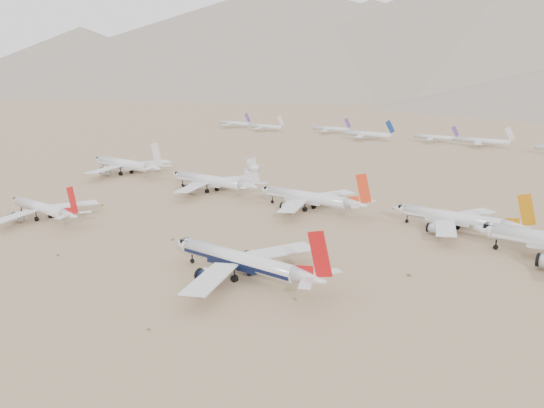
# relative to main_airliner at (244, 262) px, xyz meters

# --- Properties ---
(ground) EXTENTS (7000.00, 7000.00, 0.00)m
(ground) POSITION_rel_main_airliner_xyz_m (-7.65, -3.95, -4.49)
(ground) COLOR #846B4D
(ground) RESTS_ON ground
(main_airliner) EXTENTS (46.26, 45.18, 16.33)m
(main_airliner) POSITION_rel_main_airliner_xyz_m (0.00, 0.00, 0.00)
(main_airliner) COLOR silver
(main_airliner) RESTS_ON ground
(second_airliner) EXTENTS (40.17, 39.26, 14.24)m
(second_airliner) POSITION_rel_main_airliner_xyz_m (-90.39, -1.29, -0.50)
(second_airliner) COLOR silver
(second_airliner) RESTS_ON ground
(row2_gold_tail) EXTENTS (42.56, 41.62, 15.15)m
(row2_gold_tail) POSITION_rel_main_airliner_xyz_m (25.71, 72.83, -0.25)
(row2_gold_tail) COLOR silver
(row2_gold_tail) RESTS_ON ground
(row2_orange_tail) EXTENTS (45.94, 44.94, 16.39)m
(row2_orange_tail) POSITION_rel_main_airliner_xyz_m (-26.28, 66.93, 0.11)
(row2_orange_tail) COLOR silver
(row2_orange_tail) RESTS_ON ground
(row2_white_trijet) EXTENTS (48.51, 47.41, 17.19)m
(row2_white_trijet) POSITION_rel_main_airliner_xyz_m (-76.47, 67.40, 0.49)
(row2_white_trijet) COLOR silver
(row2_white_trijet) RESTS_ON ground
(row2_white_twin) EXTENTS (50.97, 49.88, 18.21)m
(row2_white_twin) POSITION_rel_main_airliner_xyz_m (-141.00, 70.50, 0.64)
(row2_white_twin) COLOR silver
(row2_white_twin) RESTS_ON ground
(distant_storage_row) EXTENTS (478.32, 61.75, 14.19)m
(distant_storage_row) POSITION_rel_main_airliner_xyz_m (-66.58, 293.83, -0.20)
(distant_storage_row) COLOR silver
(distant_storage_row) RESTS_ON ground
(desert_scrub) EXTENTS (261.14, 121.67, 0.63)m
(desert_scrub) POSITION_rel_main_airliner_xyz_m (-5.39, -33.17, -4.20)
(desert_scrub) COLOR brown
(desert_scrub) RESTS_ON ground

